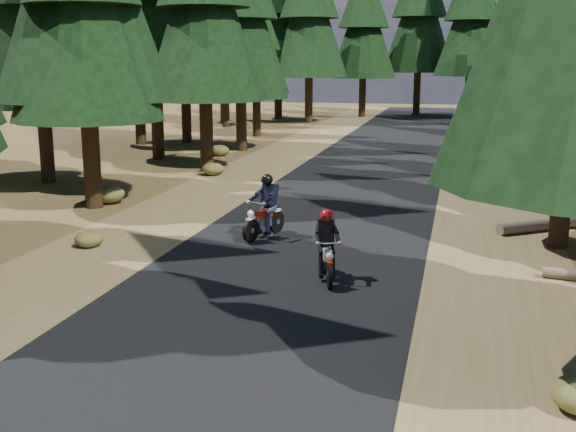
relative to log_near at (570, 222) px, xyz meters
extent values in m
plane|color=#4D361B|center=(-6.64, -6.72, -0.16)|extent=(120.00, 120.00, 0.00)
cube|color=black|center=(-6.64, -1.72, -0.15)|extent=(6.00, 100.00, 0.01)
cube|color=brown|center=(-11.24, -1.72, -0.16)|extent=(3.20, 100.00, 0.01)
cube|color=brown|center=(-2.04, -1.72, -0.16)|extent=(3.20, 100.00, 0.01)
cylinder|color=black|center=(-13.89, -0.55, 2.51)|extent=(0.51, 0.51, 5.34)
cone|color=black|center=(-13.89, -0.55, 5.85)|extent=(4.54, 4.54, 6.68)
cylinder|color=black|center=(-0.58, -2.24, 2.10)|extent=(0.48, 0.48, 4.52)
cone|color=black|center=(-0.58, -2.24, 4.92)|extent=(3.84, 3.84, 5.65)
cylinder|color=black|center=(-14.34, 0.24, 3.05)|extent=(0.56, 0.56, 6.43)
cylinder|color=black|center=(-17.77, 3.21, 2.62)|extent=(0.52, 0.52, 5.56)
cone|color=black|center=(-17.77, 3.21, 6.10)|extent=(4.73, 4.73, 6.95)
cylinder|color=black|center=(-12.99, 7.17, 2.70)|extent=(0.53, 0.53, 5.72)
cone|color=black|center=(-12.99, 7.17, 6.27)|extent=(4.86, 4.86, 7.15)
cylinder|color=black|center=(0.34, 7.35, 2.09)|extent=(0.48, 0.48, 4.51)
cone|color=black|center=(0.34, 7.35, 4.91)|extent=(3.83, 3.83, 5.64)
cylinder|color=black|center=(-16.40, 10.13, 3.02)|extent=(0.55, 0.55, 6.37)
cylinder|color=black|center=(-13.63, 14.03, 2.66)|extent=(0.53, 0.53, 5.64)
cone|color=black|center=(-13.63, 14.03, 6.18)|extent=(4.79, 4.79, 7.05)
cylinder|color=black|center=(0.29, 13.01, 2.75)|extent=(0.53, 0.53, 5.83)
cone|color=black|center=(0.29, 13.01, 6.40)|extent=(4.95, 4.95, 7.29)
cylinder|color=black|center=(-17.50, 16.50, 2.56)|extent=(0.52, 0.52, 5.45)
cone|color=black|center=(-17.50, 16.50, 5.97)|extent=(4.63, 4.63, 6.81)
cylinder|color=black|center=(-14.76, 20.73, 2.05)|extent=(0.48, 0.48, 4.42)
cone|color=black|center=(-14.76, 20.73, 4.81)|extent=(3.76, 3.76, 5.52)
cone|color=black|center=(-14.76, 20.73, 6.80)|extent=(2.87, 2.87, 3.98)
cylinder|color=black|center=(1.71, 21.69, 2.72)|extent=(0.53, 0.53, 5.76)
cone|color=black|center=(1.71, 21.69, 6.32)|extent=(4.90, 4.90, 7.21)
cylinder|color=black|center=(-18.43, 26.05, 2.21)|extent=(0.49, 0.49, 4.75)
cone|color=black|center=(-18.43, 26.05, 5.18)|extent=(4.04, 4.04, 5.93)
cone|color=black|center=(-18.43, 26.05, 7.32)|extent=(3.09, 3.09, 4.27)
cylinder|color=black|center=(-19.64, 15.28, 3.04)|extent=(0.56, 0.56, 6.40)
cone|color=black|center=(-19.64, 15.28, 7.04)|extent=(5.44, 5.44, 8.00)
cylinder|color=black|center=(-13.64, 30.28, 3.04)|extent=(0.56, 0.56, 6.40)
cone|color=black|center=(-13.64, 30.28, 7.04)|extent=(5.44, 5.44, 8.00)
cylinder|color=black|center=(0.36, 30.28, 2.84)|extent=(0.54, 0.54, 6.00)
cone|color=black|center=(0.36, 30.28, 6.59)|extent=(5.10, 5.10, 7.50)
cylinder|color=black|center=(-16.64, 33.28, 3.24)|extent=(0.57, 0.57, 6.80)
cone|color=black|center=(-16.64, 33.28, 7.49)|extent=(5.78, 5.78, 8.50)
cylinder|color=black|center=(3.36, 33.28, 3.04)|extent=(0.56, 0.56, 6.40)
cone|color=black|center=(3.36, 33.28, 7.04)|extent=(5.44, 5.44, 8.00)
cylinder|color=black|center=(-10.64, 36.28, 2.84)|extent=(0.54, 0.54, 6.00)
cone|color=black|center=(-10.64, 36.28, 6.59)|extent=(5.10, 5.10, 7.50)
cylinder|color=black|center=(-2.64, 36.28, 3.04)|extent=(0.56, 0.56, 6.40)
cone|color=black|center=(-2.64, 36.28, 7.04)|extent=(5.44, 5.44, 8.00)
cylinder|color=black|center=(-6.64, 39.28, 3.24)|extent=(0.57, 0.57, 6.80)
cone|color=black|center=(-6.64, 39.28, 7.49)|extent=(5.78, 5.78, 8.50)
cylinder|color=black|center=(-19.64, 29.28, 2.64)|extent=(0.52, 0.52, 5.60)
cone|color=black|center=(-19.64, 29.28, 6.14)|extent=(4.76, 4.76, 7.00)
cylinder|color=#4C4233|center=(0.00, 0.00, 0.00)|extent=(4.02, 3.04, 0.32)
ellipsoid|color=#474C1E|center=(-13.76, 0.17, 0.14)|extent=(0.98, 0.98, 0.59)
ellipsoid|color=#474C1E|center=(-12.41, 6.20, 0.10)|extent=(0.85, 0.85, 0.51)
ellipsoid|color=#474C1E|center=(-14.00, 11.71, 0.10)|extent=(0.88, 0.88, 0.53)
ellipsoid|color=#474C1E|center=(-0.96, 13.84, 0.07)|extent=(0.77, 0.77, 0.46)
ellipsoid|color=#474C1E|center=(-11.70, -4.92, 0.04)|extent=(0.68, 0.68, 0.41)
ellipsoid|color=#474C1E|center=(-0.37, 8.25, 0.12)|extent=(0.94, 0.94, 0.56)
ellipsoid|color=#474C1E|center=(-1.12, 3.03, 0.04)|extent=(0.68, 0.68, 0.41)
cube|color=black|center=(-5.57, -6.25, 0.85)|extent=(0.37, 0.29, 0.48)
sphere|color=#BD0712|center=(-5.57, -6.25, 1.20)|extent=(0.33, 0.33, 0.27)
cube|color=black|center=(-7.79, -3.03, 0.95)|extent=(0.42, 0.33, 0.53)
sphere|color=black|center=(-7.79, -3.03, 1.33)|extent=(0.37, 0.37, 0.29)
camera|label=1|loc=(-3.01, -20.33, 4.35)|focal=45.00mm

